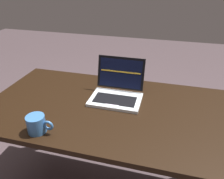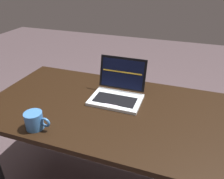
# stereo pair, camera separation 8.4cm
# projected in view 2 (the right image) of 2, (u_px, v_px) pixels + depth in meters

# --- Properties ---
(desk) EXTENTS (1.40, 0.76, 0.71)m
(desk) POSITION_uv_depth(u_px,v_px,m) (109.00, 124.00, 1.31)
(desk) COLOR black
(desk) RESTS_ON ground
(laptop_front) EXTENTS (0.29, 0.25, 0.22)m
(laptop_front) POSITION_uv_depth(u_px,v_px,m) (118.00, 92.00, 1.31)
(laptop_front) COLOR silver
(laptop_front) RESTS_ON desk
(coffee_mug) EXTENTS (0.13, 0.09, 0.09)m
(coffee_mug) POSITION_uv_depth(u_px,v_px,m) (35.00, 121.00, 1.06)
(coffee_mug) COLOR #396EAC
(coffee_mug) RESTS_ON desk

